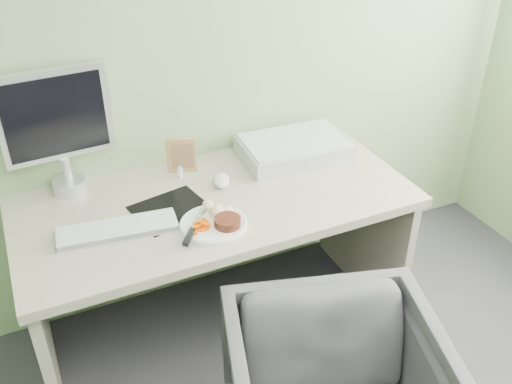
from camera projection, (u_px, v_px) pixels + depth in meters
name	position (u px, v px, depth m)	size (l,w,h in m)	color
wall_back	(176.00, 21.00, 2.27)	(3.50, 3.50, 0.00)	gray
desk	(217.00, 234.00, 2.41)	(1.60, 0.75, 0.73)	#B3A996
plate	(214.00, 224.00, 2.15)	(0.26, 0.26, 0.01)	white
steak	(228.00, 222.00, 2.12)	(0.10, 0.10, 0.03)	black
potato_pile	(217.00, 208.00, 2.18)	(0.10, 0.08, 0.06)	tan
carrot_heap	(200.00, 225.00, 2.10)	(0.06, 0.05, 0.04)	#FF5805
steak_knife	(192.00, 230.00, 2.08)	(0.17, 0.22, 0.02)	silver
mousepad	(171.00, 210.00, 2.24)	(0.28, 0.24, 0.00)	black
keyboard	(118.00, 229.00, 2.11)	(0.44, 0.13, 0.02)	white
computer_mouse	(222.00, 180.00, 2.39)	(0.06, 0.12, 0.04)	white
photo_frame	(181.00, 155.00, 2.45)	(0.13, 0.01, 0.16)	#AA874F
eyedrop_bottle	(180.00, 172.00, 2.44)	(0.02, 0.02, 0.06)	white
scanner	(294.00, 149.00, 2.59)	(0.48, 0.32, 0.07)	#B0B2B7
monitor	(57.00, 126.00, 2.21)	(0.43, 0.13, 0.52)	silver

